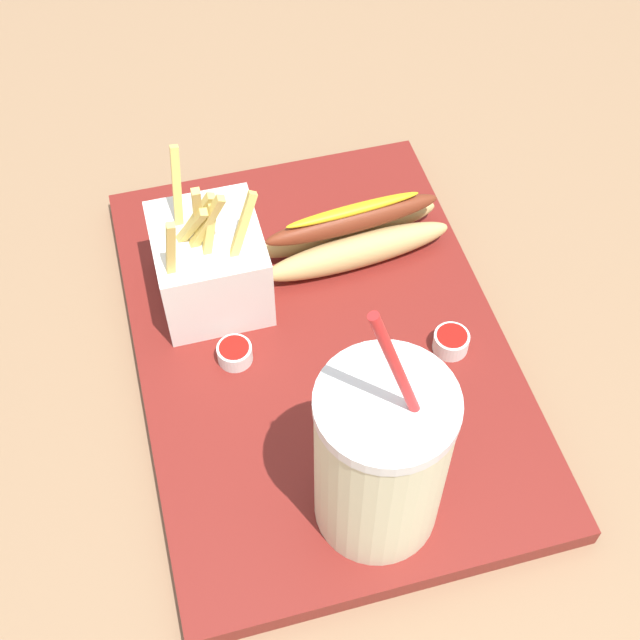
{
  "coord_description": "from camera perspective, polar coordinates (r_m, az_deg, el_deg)",
  "views": [
    {
      "loc": [
        0.44,
        -0.12,
        0.65
      ],
      "look_at": [
        0.0,
        0.0,
        0.05
      ],
      "focal_mm": 48.64,
      "sensor_mm": 36.0,
      "label": 1
    }
  ],
  "objects": [
    {
      "name": "ground_plane",
      "position": [
        0.8,
        0.0,
        -2.6
      ],
      "size": [
        2.4,
        2.4,
        0.02
      ],
      "primitive_type": "cube",
      "color": "#8C6B4C"
    },
    {
      "name": "food_tray",
      "position": [
        0.78,
        0.0,
        -1.77
      ],
      "size": [
        0.46,
        0.32,
        0.02
      ],
      "primitive_type": "cube",
      "color": "maroon",
      "rests_on": "ground_plane"
    },
    {
      "name": "soda_cup",
      "position": [
        0.62,
        4.05,
        -9.1
      ],
      "size": [
        0.1,
        0.1,
        0.26
      ],
      "color": "beige",
      "rests_on": "food_tray"
    },
    {
      "name": "fries_basket",
      "position": [
        0.78,
        -7.27,
        3.74
      ],
      "size": [
        0.1,
        0.09,
        0.15
      ],
      "color": "white",
      "rests_on": "food_tray"
    },
    {
      "name": "hot_dog_1",
      "position": [
        0.82,
        2.12,
        5.61
      ],
      "size": [
        0.08,
        0.19,
        0.06
      ],
      "color": "tan",
      "rests_on": "food_tray"
    },
    {
      "name": "ketchup_cup_1",
      "position": [
        0.77,
        8.62,
        -1.37
      ],
      "size": [
        0.03,
        0.03,
        0.02
      ],
      "color": "white",
      "rests_on": "food_tray"
    },
    {
      "name": "ketchup_cup_2",
      "position": [
        0.76,
        -5.61,
        -2.25
      ],
      "size": [
        0.03,
        0.03,
        0.02
      ],
      "color": "white",
      "rests_on": "food_tray"
    }
  ]
}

